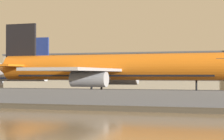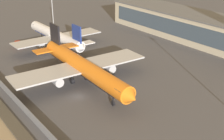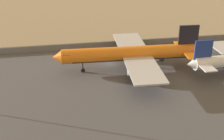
# 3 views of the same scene
# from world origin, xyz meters

# --- Properties ---
(ground_plane) EXTENTS (500.00, 500.00, 0.00)m
(ground_plane) POSITION_xyz_m (0.00, 0.00, 0.00)
(ground_plane) COLOR #4C4C51
(shoreline_seawall) EXTENTS (320.00, 3.00, 0.50)m
(shoreline_seawall) POSITION_xyz_m (0.00, -20.50, 0.25)
(shoreline_seawall) COLOR #474238
(shoreline_seawall) RESTS_ON ground
(perimeter_fence) EXTENTS (280.00, 0.10, 2.45)m
(perimeter_fence) POSITION_xyz_m (0.00, -16.00, 1.23)
(perimeter_fence) COLOR slate
(perimeter_fence) RESTS_ON ground
(cargo_jet_orange) EXTENTS (51.54, 44.08, 15.13)m
(cargo_jet_orange) POSITION_xyz_m (-6.44, 5.67, 5.77)
(cargo_jet_orange) COLOR orange
(cargo_jet_orange) RESTS_ON ground
(baggage_tug) EXTENTS (1.76, 3.28, 1.80)m
(baggage_tug) POSITION_xyz_m (-19.11, -0.99, 0.81)
(baggage_tug) COLOR #19519E
(baggage_tug) RESTS_ON ground
(terminal_building) EXTENTS (87.61, 20.47, 11.80)m
(terminal_building) POSITION_xyz_m (-19.96, 70.75, 5.91)
(terminal_building) COLOR #BCB299
(terminal_building) RESTS_ON ground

